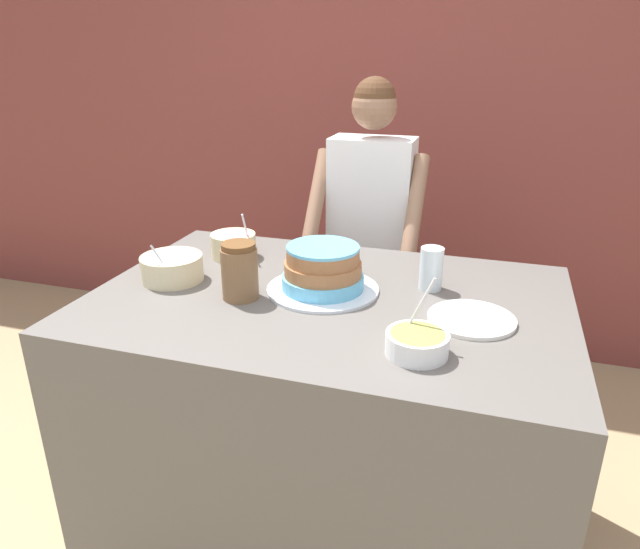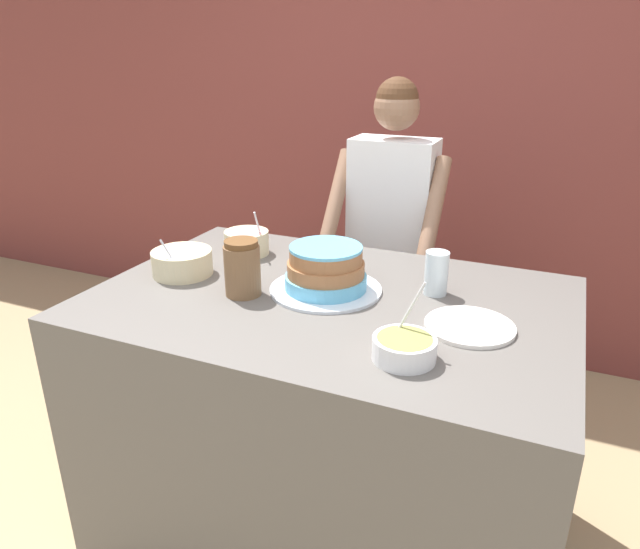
% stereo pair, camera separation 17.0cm
% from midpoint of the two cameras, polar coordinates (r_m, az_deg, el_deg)
% --- Properties ---
extents(wall_back, '(10.00, 0.05, 2.60)m').
position_cam_midpoint_polar(wall_back, '(3.20, 7.88, 15.22)').
color(wall_back, brown).
rests_on(wall_back, ground_plane).
extents(counter, '(1.46, 0.98, 0.93)m').
position_cam_midpoint_polar(counter, '(2.01, -1.74, -14.51)').
color(counter, '#5B5651').
rests_on(counter, ground_plane).
extents(person_baker, '(0.48, 0.43, 1.55)m').
position_cam_midpoint_polar(person_baker, '(2.50, 3.08, 5.14)').
color(person_baker, '#2D2D38').
rests_on(person_baker, ground_plane).
extents(cake, '(0.36, 0.36, 0.15)m').
position_cam_midpoint_polar(cake, '(1.79, -2.43, 0.28)').
color(cake, silver).
rests_on(cake, counter).
extents(frosting_bowl_olive, '(0.16, 0.16, 0.19)m').
position_cam_midpoint_polar(frosting_bowl_olive, '(1.44, 6.36, -6.86)').
color(frosting_bowl_olive, white).
rests_on(frosting_bowl_olive, counter).
extents(frosting_bowl_white, '(0.20, 0.20, 0.15)m').
position_cam_midpoint_polar(frosting_bowl_white, '(1.96, -17.01, 0.69)').
color(frosting_bowl_white, beige).
rests_on(frosting_bowl_white, counter).
extents(frosting_bowl_pink, '(0.16, 0.16, 0.18)m').
position_cam_midpoint_polar(frosting_bowl_pink, '(2.13, -10.93, 2.96)').
color(frosting_bowl_pink, beige).
rests_on(frosting_bowl_pink, counter).
extents(drinking_glass, '(0.07, 0.07, 0.14)m').
position_cam_midpoint_polar(drinking_glass, '(1.82, 8.46, 0.54)').
color(drinking_glass, silver).
rests_on(drinking_glass, counter).
extents(ceramic_plate, '(0.25, 0.25, 0.01)m').
position_cam_midpoint_polar(ceramic_plate, '(1.65, 12.09, -4.44)').
color(ceramic_plate, white).
rests_on(ceramic_plate, counter).
extents(stoneware_jar, '(0.11, 0.11, 0.18)m').
position_cam_midpoint_polar(stoneware_jar, '(1.76, -10.80, 0.27)').
color(stoneware_jar, brown).
rests_on(stoneware_jar, counter).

